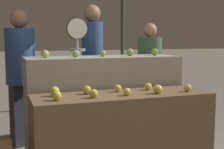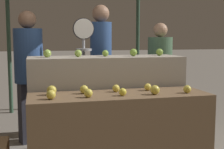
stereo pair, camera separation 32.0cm
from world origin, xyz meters
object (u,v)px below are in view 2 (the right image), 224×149
at_px(produce_scale, 84,53).
at_px(person_vendor_at_scale, 101,58).
at_px(person_customer_left, 29,68).
at_px(person_customer_right, 160,69).

distance_m(produce_scale, person_vendor_at_scale, 0.46).
bearing_deg(produce_scale, person_customer_left, 169.22).
bearing_deg(person_customer_right, person_customer_left, 35.30).
bearing_deg(person_vendor_at_scale, produce_scale, 24.69).
height_order(produce_scale, person_vendor_at_scale, person_vendor_at_scale).
bearing_deg(person_customer_left, person_customer_right, 165.32).
xyz_separation_m(person_vendor_at_scale, person_customer_left, (-0.98, -0.21, -0.10)).
height_order(produce_scale, person_customer_left, person_customer_left).
height_order(person_customer_left, person_customer_right, person_customer_left).
relative_size(produce_scale, person_customer_right, 1.02).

